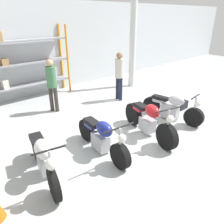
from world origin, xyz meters
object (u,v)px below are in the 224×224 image
at_px(person_browsing, 52,81).
at_px(person_near_rack, 119,72).
at_px(motorcycle_silver, 171,108).
at_px(shelving_rack, 22,62).
at_px(motorcycle_red, 149,120).
at_px(toolbox, 181,105).
at_px(motorcycle_white, 43,157).
at_px(motorcycle_blue, 102,137).

xyz_separation_m(person_browsing, person_near_rack, (2.41, -0.65, 0.03)).
bearing_deg(motorcycle_silver, shelving_rack, -159.12).
distance_m(motorcycle_red, person_near_rack, 2.93).
height_order(motorcycle_silver, toolbox, motorcycle_silver).
bearing_deg(toolbox, shelving_rack, 128.54).
bearing_deg(shelving_rack, motorcycle_red, -75.32).
distance_m(shelving_rack, toolbox, 5.99).
relative_size(person_near_rack, toolbox, 4.11).
relative_size(shelving_rack, motorcycle_silver, 1.58).
xyz_separation_m(motorcycle_red, person_browsing, (-1.11, 3.21, 0.60)).
bearing_deg(toolbox, motorcycle_white, -178.17).
bearing_deg(person_browsing, person_near_rack, 129.83).
distance_m(motorcycle_silver, person_browsing, 3.93).
bearing_deg(motorcycle_red, motorcycle_blue, -84.18).
relative_size(motorcycle_red, toolbox, 4.85).
distance_m(motorcycle_red, motorcycle_silver, 1.33).
height_order(motorcycle_blue, person_browsing, person_browsing).
relative_size(motorcycle_white, motorcycle_blue, 0.98).
xyz_separation_m(motorcycle_red, motorcycle_silver, (1.32, 0.18, -0.07)).
relative_size(motorcycle_white, motorcycle_red, 0.93).
bearing_deg(person_browsing, motorcycle_blue, 48.33).
xyz_separation_m(motorcycle_red, person_near_rack, (1.30, 2.55, 0.63)).
bearing_deg(motorcycle_silver, motorcycle_blue, -98.29).
height_order(motorcycle_white, person_near_rack, person_near_rack).
distance_m(motorcycle_blue, motorcycle_red, 1.47).
xyz_separation_m(person_browsing, toolbox, (3.44, -2.77, -0.90)).
bearing_deg(motorcycle_blue, toolbox, 99.07).
distance_m(motorcycle_blue, toolbox, 3.81).
bearing_deg(motorcycle_silver, person_browsing, -148.94).
bearing_deg(motorcycle_silver, person_near_rack, 172.60).
bearing_deg(motorcycle_silver, motorcycle_red, -89.74).
xyz_separation_m(person_near_rack, toolbox, (1.03, -2.12, -0.93)).
distance_m(person_near_rack, toolbox, 2.53).
bearing_deg(toolbox, person_browsing, 141.14).
bearing_deg(person_browsing, motorcycle_silver, 93.72).
bearing_deg(shelving_rack, person_browsing, -83.62).
bearing_deg(motorcycle_red, motorcycle_silver, 112.07).
xyz_separation_m(motorcycle_silver, person_browsing, (-2.43, 3.02, 0.66)).
height_order(shelving_rack, person_near_rack, shelving_rack).
distance_m(motorcycle_white, person_near_rack, 4.80).
distance_m(motorcycle_blue, motorcycle_silver, 2.77).
bearing_deg(motorcycle_red, toolbox, 114.65).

